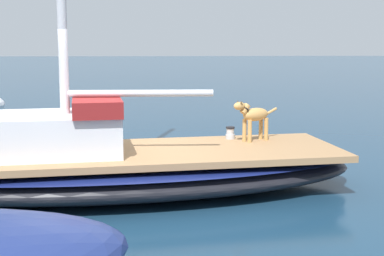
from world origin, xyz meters
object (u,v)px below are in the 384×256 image
deck_winch (230,133)px  sailboat_main (127,172)px  dog_tan (253,116)px  mooring_buoy (102,131)px

deck_winch → sailboat_main: bearing=120.1°
dog_tan → mooring_buoy: (3.75, 2.96, -0.86)m
sailboat_main → mooring_buoy: 4.60m
dog_tan → deck_winch: (0.22, 0.36, -0.32)m
sailboat_main → deck_winch: bearing=-59.9°
dog_tan → mooring_buoy: size_ratio=1.89×
sailboat_main → dog_tan: dog_tan is taller
sailboat_main → mooring_buoy: (4.51, 0.90, -0.12)m
sailboat_main → deck_winch: 2.00m
sailboat_main → dog_tan: 2.31m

